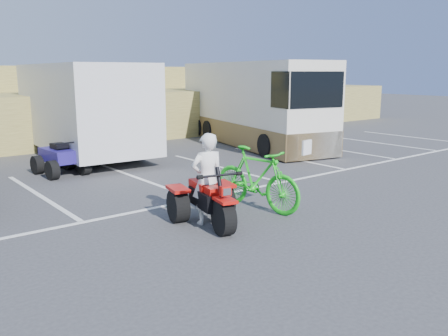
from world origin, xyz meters
TOP-DOWN VIEW (x-y plane):
  - ground at (0.00, 0.00)m, footprint 100.00×100.00m
  - parking_stripes at (0.87, 4.07)m, footprint 28.00×5.16m
  - grass_embankment at (0.00, 15.48)m, footprint 40.00×8.50m
  - red_trike_atv at (-0.87, 0.72)m, footprint 1.63×1.94m
  - rider at (-0.83, 0.87)m, footprint 0.72×0.55m
  - green_dirt_bike at (0.54, 1.00)m, footprint 0.96×2.27m
  - cargo_trailer at (0.25, 9.34)m, footprint 3.04×6.79m
  - rv_motorhome at (6.72, 8.19)m, footprint 4.16×9.08m
  - quad_atv_blue at (-1.47, 6.98)m, footprint 1.25×1.60m
  - quad_atv_green at (-0.47, 8.32)m, footprint 1.84×2.06m

SIDE VIEW (x-z plane):
  - ground at x=0.00m, z-range 0.00..0.00m
  - red_trike_atv at x=-0.87m, z-range -0.55..0.55m
  - quad_atv_blue at x=-1.47m, z-range -0.50..0.50m
  - quad_atv_green at x=-0.47m, z-range -0.55..0.55m
  - parking_stripes at x=0.87m, z-range 0.00..0.01m
  - green_dirt_bike at x=0.54m, z-range 0.00..1.32m
  - rider at x=-0.83m, z-range 0.00..1.74m
  - rv_motorhome at x=6.72m, z-range -0.21..2.96m
  - grass_embankment at x=0.00m, z-range -0.13..2.97m
  - cargo_trailer at x=0.25m, z-range 0.13..3.23m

